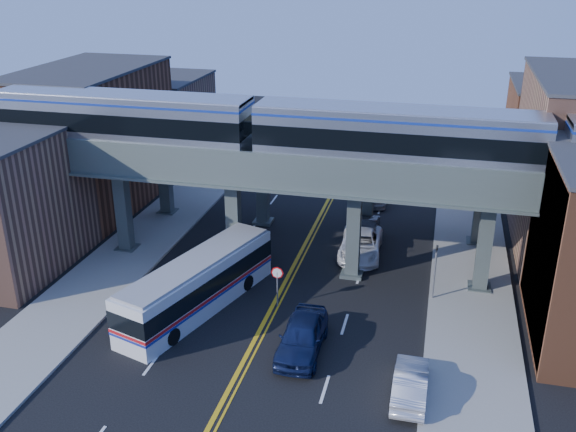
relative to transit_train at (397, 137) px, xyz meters
name	(u,v)px	position (x,y,z in m)	size (l,w,h in m)	color
ground	(259,333)	(-6.34, -8.00, -9.47)	(120.00, 120.00, 0.00)	black
sidewalk_west	(146,238)	(-17.84, 2.00, -9.39)	(5.00, 70.00, 0.16)	gray
sidewalk_east	(470,273)	(5.16, 2.00, -9.39)	(5.00, 70.00, 0.16)	gray
building_west_a	(0,202)	(-24.84, -4.00, -4.97)	(8.00, 10.00, 9.00)	brown
building_west_b	(93,139)	(-24.84, 8.00, -3.97)	(8.00, 14.00, 11.00)	brown
building_west_c	(162,119)	(-24.84, 21.00, -5.47)	(8.00, 10.00, 8.00)	brown
building_east_c	(556,138)	(12.16, 21.00, -4.97)	(8.00, 10.00, 9.00)	brown
mural_panel	(541,252)	(8.21, -4.00, -4.72)	(0.10, 9.50, 9.50)	teal
elevated_viaduct_near	(293,176)	(-6.34, 0.00, -3.00)	(52.00, 3.60, 7.40)	#46524F
elevated_viaduct_far	(315,146)	(-6.34, 7.00, -3.00)	(52.00, 3.60, 7.40)	#46524F
transit_train	(397,137)	(0.00, 0.00, 0.00)	(52.18, 3.28, 3.83)	black
stop_sign	(277,280)	(-6.04, -5.00, -7.71)	(0.76, 0.09, 2.63)	slate
traffic_signal	(435,266)	(2.86, -2.00, -7.17)	(0.15, 0.18, 4.10)	slate
transit_bus	(198,285)	(-10.50, -6.26, -7.91)	(5.98, 12.00, 3.03)	silver
car_lane_a	(302,336)	(-3.62, -9.12, -8.54)	(2.19, 5.45, 1.86)	#111A3F
car_lane_b	(363,233)	(-2.33, 5.01, -8.60)	(1.84, 5.27, 1.74)	#2C2B2E
car_lane_c	(361,244)	(-2.22, 3.10, -8.64)	(2.75, 5.96, 1.66)	white
car_lane_d	(375,192)	(-2.49, 13.85, -8.70)	(2.16, 5.31, 1.54)	#BAB8BE
car_parked_curb	(410,383)	(2.16, -11.51, -8.72)	(1.57, 4.50, 1.48)	#BBBABF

